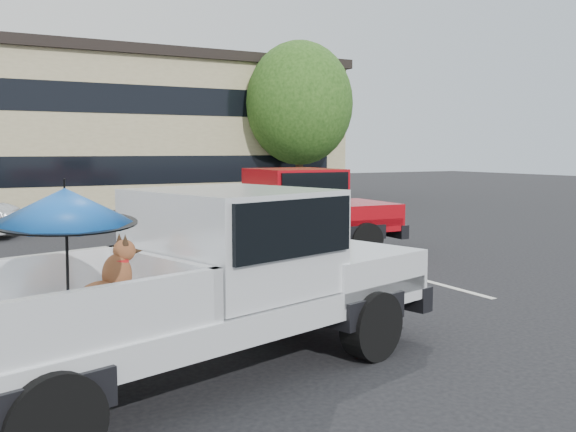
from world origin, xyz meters
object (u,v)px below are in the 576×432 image
tree_right (299,103)px  tree_back (168,107)px  red_pickup (287,209)px  silver_pickup (215,271)px

tree_right → tree_back: bearing=110.6°
red_pickup → tree_back: bearing=81.2°
tree_right → tree_back: 8.55m
tree_back → red_pickup: bearing=-101.3°
silver_pickup → red_pickup: (4.07, 5.89, -0.02)m
tree_right → red_pickup: tree_right is taller
tree_back → silver_pickup: 26.84m
tree_right → silver_pickup: bearing=-122.2°
tree_back → red_pickup: 20.19m
tree_right → silver_pickup: tree_right is taller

